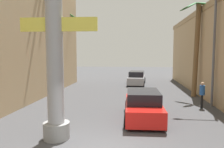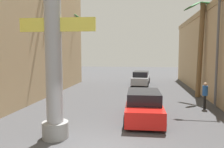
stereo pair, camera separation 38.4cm
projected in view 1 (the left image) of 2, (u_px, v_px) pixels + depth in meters
The scene contains 9 objects.
ground_plane at pixel (120, 99), 17.64m from camera, with size 86.77×86.77×0.00m, color #424244.
neon_sign_pole at pixel (54, 25), 8.89m from camera, with size 3.54×1.11×9.85m.
street_lamp at pixel (209, 37), 14.59m from camera, with size 2.43×0.28×7.92m.
car_lead at pixel (143, 105), 12.17m from camera, with size 2.14×4.77×1.56m.
car_far at pixel (137, 78), 25.79m from camera, with size 2.23×4.85×1.56m.
palm_tree_mid_left at pixel (35, 27), 17.72m from camera, with size 2.97×3.12×8.82m.
palm_tree_far_left at pixel (65, 41), 25.20m from camera, with size 2.40×2.53×8.49m.
palm_tree_mid_right at pixel (197, 42), 18.17m from camera, with size 2.77×2.76×7.91m.
pedestrian_mid_right at pixel (202, 93), 14.42m from camera, with size 0.44×0.44×1.75m.
Camera 1 is at (1.19, -7.35, 3.60)m, focal length 35.00 mm.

